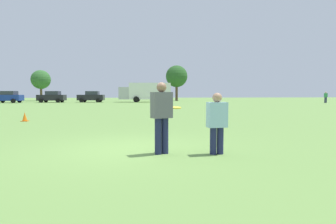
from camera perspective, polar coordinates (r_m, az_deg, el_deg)
The scene contains 12 objects.
ground_plane at distance 7.65m, azimuth -7.79°, elevation -7.33°, with size 175.42×175.42×0.00m, color #6B9347.
player_thrower at distance 6.83m, azimuth -1.30°, elevation -0.34°, with size 0.54×0.43×1.73m.
player_defender at distance 6.91m, azimuth 9.81°, elevation -1.65°, with size 0.48×0.31×1.48m.
frisbee at distance 7.10m, azimuth 1.62°, elevation 0.88°, with size 0.27×0.27×0.05m.
traffic_cone at distance 16.68m, azimuth -26.85°, elevation -0.89°, with size 0.32×0.32×0.48m.
parked_car_mid_left at distance 50.20m, azimuth -29.47°, elevation 2.67°, with size 4.32×2.45×1.82m.
parked_car_center at distance 49.11m, azimuth -22.28°, elevation 2.86°, with size 4.32×2.45×1.82m.
parked_car_mid_right at distance 48.31m, azimuth -15.16°, elevation 3.00°, with size 4.32×2.45×1.82m.
box_truck at distance 47.51m, azimuth -4.39°, elevation 4.11°, with size 8.65×3.40×3.18m.
bystander_sideline_watcher at distance 49.81m, azimuth 29.13°, elevation 2.73°, with size 0.54×0.45×1.72m.
tree_center_elm at distance 61.14m, azimuth -24.20°, elevation 5.94°, with size 3.69×3.69×6.00m.
tree_east_birch at distance 56.49m, azimuth 1.74°, elevation 7.15°, with size 4.29×4.29×6.97m.
Camera 1 is at (0.18, -7.51, 1.47)m, focal length 30.32 mm.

